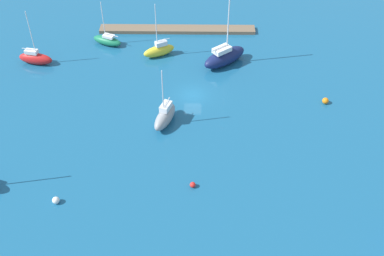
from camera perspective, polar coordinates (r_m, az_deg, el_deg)
The scene contains 10 objects.
water at distance 67.67m, azimuth 0.09°, elevation 3.94°, with size 160.00×160.00×0.00m, color #19567F.
pier_dock at distance 82.36m, azimuth -1.76°, elevation 11.70°, with size 26.18×2.34×0.57m, color brown.
sailboat_red_near_pier at distance 77.35m, azimuth -18.22°, elevation 7.95°, with size 5.52×2.58×8.90m.
sailboat_navy_by_breakwater at distance 73.43m, azimuth 3.90°, elevation 8.52°, with size 7.58×6.77×13.62m.
sailboat_gray_east_end at distance 62.39m, azimuth -3.25°, elevation 1.43°, with size 3.58×5.63×8.56m.
sailboat_green_west_end at distance 79.54m, azimuth -10.10°, elevation 10.29°, with size 5.30×3.64×7.46m.
sailboat_yellow_far_north at distance 75.59m, azimuth -3.95°, elevation 9.27°, with size 5.23×3.59×8.87m.
mooring_buoy_white at distance 55.39m, azimuth -15.96°, elevation -8.30°, with size 0.82×0.82×0.82m, color white.
mooring_buoy_red at distance 54.87m, azimuth 0.09°, elevation -6.80°, with size 0.67×0.67×0.67m, color red.
mooring_buoy_orange at distance 68.50m, azimuth 15.66°, elevation 3.16°, with size 0.89×0.89×0.89m, color orange.
Camera 1 is at (-0.53, 53.50, 41.44)m, focal length 44.62 mm.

